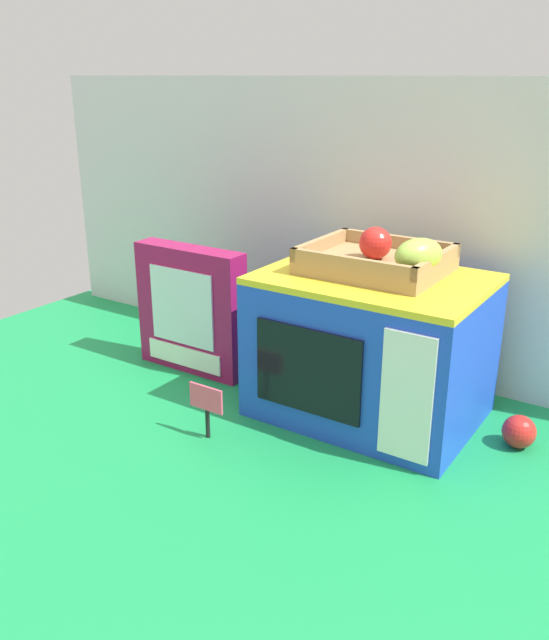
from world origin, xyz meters
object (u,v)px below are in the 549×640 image
toy_microwave (370,347)px  food_groups_crate (382,260)px  price_sign (206,404)px  cookie_set_box (191,310)px  loose_toy_apple (519,432)px

toy_microwave → food_groups_crate: 0.16m
food_groups_crate → price_sign: (-0.20, -0.26, -0.23)m
cookie_set_box → loose_toy_apple: 0.69m
food_groups_crate → price_sign: food_groups_crate is taller
toy_microwave → loose_toy_apple: bearing=6.1°
toy_microwave → loose_toy_apple: (0.27, 0.03, -0.11)m
toy_microwave → cookie_set_box: 0.41m
price_sign → food_groups_crate: bearing=53.3°
toy_microwave → food_groups_crate: (0.00, 0.02, 0.16)m
food_groups_crate → loose_toy_apple: size_ratio=4.50×
loose_toy_apple → price_sign: bearing=-149.7°
cookie_set_box → price_sign: cookie_set_box is taller
price_sign → toy_microwave: bearing=51.5°
price_sign → cookie_set_box: bearing=134.8°
toy_microwave → price_sign: toy_microwave is taller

